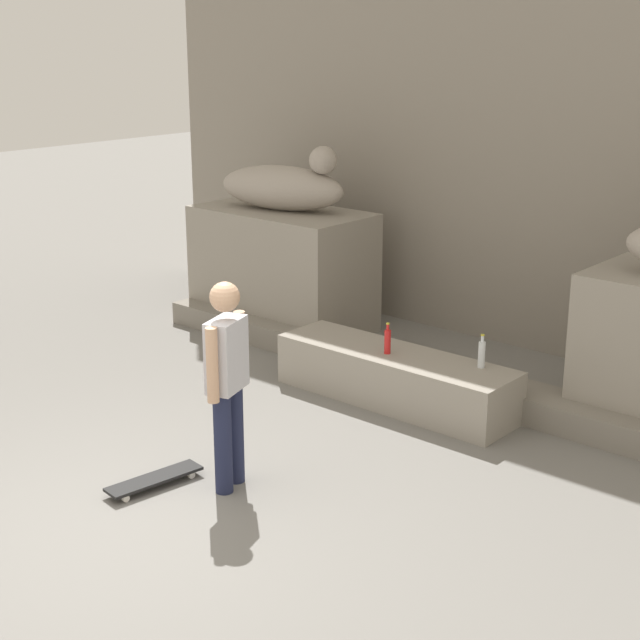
{
  "coord_description": "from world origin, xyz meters",
  "views": [
    {
      "loc": [
        5.1,
        -3.8,
        3.48
      ],
      "look_at": [
        0.03,
        2.03,
        1.1
      ],
      "focal_mm": 53.68,
      "sensor_mm": 36.0,
      "label": 1
    }
  ],
  "objects_px": {
    "statue_reclining_left": "(284,186)",
    "bottle_clear": "(482,354)",
    "skateboard": "(154,479)",
    "skater": "(227,377)",
    "bottle_red": "(388,341)"
  },
  "relations": [
    {
      "from": "statue_reclining_left",
      "to": "bottle_clear",
      "type": "height_order",
      "value": "statue_reclining_left"
    },
    {
      "from": "skateboard",
      "to": "skater",
      "type": "bearing_deg",
      "value": 139.78
    },
    {
      "from": "bottle_clear",
      "to": "skateboard",
      "type": "bearing_deg",
      "value": -112.6
    },
    {
      "from": "skater",
      "to": "bottle_clear",
      "type": "height_order",
      "value": "skater"
    },
    {
      "from": "skater",
      "to": "bottle_red",
      "type": "distance_m",
      "value": 2.23
    },
    {
      "from": "statue_reclining_left",
      "to": "bottle_clear",
      "type": "xyz_separation_m",
      "value": [
        3.32,
        -0.95,
        -1.06
      ]
    },
    {
      "from": "statue_reclining_left",
      "to": "skateboard",
      "type": "height_order",
      "value": "statue_reclining_left"
    },
    {
      "from": "skater",
      "to": "skateboard",
      "type": "bearing_deg",
      "value": -66.83
    },
    {
      "from": "skateboard",
      "to": "bottle_red",
      "type": "bearing_deg",
      "value": -178.91
    },
    {
      "from": "statue_reclining_left",
      "to": "skater",
      "type": "bearing_deg",
      "value": -65.26
    },
    {
      "from": "skater",
      "to": "bottle_clear",
      "type": "bearing_deg",
      "value": 144.47
    },
    {
      "from": "statue_reclining_left",
      "to": "bottle_red",
      "type": "height_order",
      "value": "statue_reclining_left"
    },
    {
      "from": "statue_reclining_left",
      "to": "skateboard",
      "type": "relative_size",
      "value": 2.05
    },
    {
      "from": "skateboard",
      "to": "bottle_clear",
      "type": "distance_m",
      "value": 3.15
    },
    {
      "from": "skateboard",
      "to": "bottle_clear",
      "type": "xyz_separation_m",
      "value": [
        1.19,
        2.86,
        0.57
      ]
    }
  ]
}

